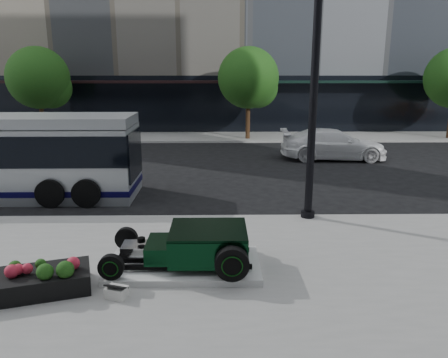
{
  "coord_description": "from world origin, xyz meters",
  "views": [
    {
      "loc": [
        -0.93,
        -14.78,
        4.55
      ],
      "look_at": [
        -0.74,
        -1.73,
        1.2
      ],
      "focal_mm": 35.0,
      "sensor_mm": 36.0,
      "label": 1
    }
  ],
  "objects_px": {
    "lamppost": "(313,101)",
    "flower_planter": "(35,280)",
    "hot_rod": "(199,245)",
    "white_sedan": "(333,144)"
  },
  "relations": [
    {
      "from": "white_sedan",
      "to": "lamppost",
      "type": "bearing_deg",
      "value": 163.91
    },
    {
      "from": "lamppost",
      "to": "flower_planter",
      "type": "height_order",
      "value": "lamppost"
    },
    {
      "from": "hot_rod",
      "to": "lamppost",
      "type": "xyz_separation_m",
      "value": [
        3.17,
        3.48,
        2.91
      ]
    },
    {
      "from": "hot_rod",
      "to": "flower_planter",
      "type": "height_order",
      "value": "hot_rod"
    },
    {
      "from": "hot_rod",
      "to": "lamppost",
      "type": "bearing_deg",
      "value": 47.63
    },
    {
      "from": "flower_planter",
      "to": "white_sedan",
      "type": "height_order",
      "value": "white_sedan"
    },
    {
      "from": "hot_rod",
      "to": "white_sedan",
      "type": "xyz_separation_m",
      "value": [
        6.3,
        12.67,
        0.07
      ]
    },
    {
      "from": "lamppost",
      "to": "white_sedan",
      "type": "bearing_deg",
      "value": 71.22
    },
    {
      "from": "lamppost",
      "to": "white_sedan",
      "type": "relative_size",
      "value": 1.43
    },
    {
      "from": "hot_rod",
      "to": "flower_planter",
      "type": "distance_m",
      "value": 3.43
    }
  ]
}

